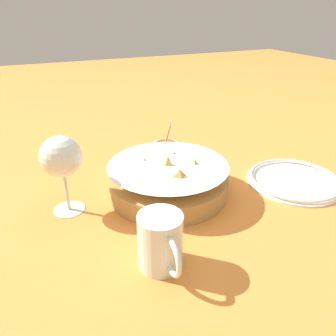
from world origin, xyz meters
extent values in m
plane|color=orange|center=(0.00, 0.00, 0.00)|extent=(4.00, 4.00, 0.00)
cylinder|color=#B2894C|center=(0.02, 0.04, 0.02)|extent=(0.27, 0.27, 0.04)
cone|color=white|center=(0.02, 0.04, 0.04)|extent=(0.27, 0.27, 0.07)
cylinder|color=#3D842D|center=(0.02, 0.04, 0.02)|extent=(0.20, 0.20, 0.01)
pyramid|color=gold|center=(0.08, 0.04, 0.06)|extent=(0.06, 0.08, 0.06)
pyramid|color=gold|center=(0.04, 0.09, 0.06)|extent=(0.08, 0.07, 0.05)
pyramid|color=gold|center=(-0.03, 0.07, 0.05)|extent=(0.08, 0.08, 0.05)
pyramid|color=gold|center=(-0.02, 0.00, 0.05)|extent=(0.08, 0.07, 0.05)
pyramid|color=gold|center=(0.02, 0.04, 0.06)|extent=(0.07, 0.06, 0.07)
cylinder|color=#B7B7BC|center=(-0.17, 0.12, 0.02)|extent=(0.07, 0.07, 0.04)
cylinder|color=#CC4C14|center=(-0.17, 0.12, 0.03)|extent=(0.06, 0.06, 0.03)
cylinder|color=#B7B7BC|center=(-0.16, 0.12, 0.06)|extent=(0.06, 0.01, 0.10)
cylinder|color=silver|center=(0.00, -0.18, 0.00)|extent=(0.07, 0.07, 0.00)
cylinder|color=silver|center=(0.00, -0.18, 0.05)|extent=(0.01, 0.01, 0.09)
sphere|color=silver|center=(0.00, -0.18, 0.12)|extent=(0.08, 0.08, 0.08)
sphere|color=#DBD17A|center=(0.00, -0.18, 0.11)|extent=(0.06, 0.06, 0.06)
cylinder|color=silver|center=(0.23, -0.07, 0.05)|extent=(0.07, 0.07, 0.10)
cylinder|color=orange|center=(0.23, -0.07, 0.04)|extent=(0.06, 0.06, 0.07)
torus|color=silver|center=(0.27, -0.07, 0.05)|extent=(0.07, 0.01, 0.07)
cylinder|color=white|center=(0.10, 0.34, 0.00)|extent=(0.22, 0.22, 0.01)
torus|color=white|center=(0.10, 0.34, 0.01)|extent=(0.21, 0.21, 0.01)
camera|label=1|loc=(0.61, -0.22, 0.39)|focal=35.00mm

